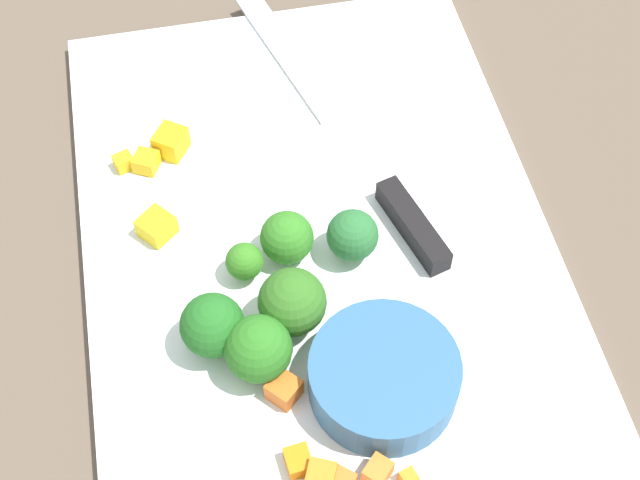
{
  "coord_description": "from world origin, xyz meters",
  "views": [
    {
      "loc": [
        0.34,
        -0.07,
        0.52
      ],
      "look_at": [
        0.0,
        0.0,
        0.02
      ],
      "focal_mm": 50.55,
      "sensor_mm": 36.0,
      "label": 1
    }
  ],
  "objects": [
    {
      "name": "ground_plane",
      "position": [
        0.0,
        0.0,
        0.0
      ],
      "size": [
        4.0,
        4.0,
        0.0
      ],
      "primitive_type": "plane",
      "color": "brown"
    },
    {
      "name": "cutting_board",
      "position": [
        0.0,
        0.0,
        0.01
      ],
      "size": [
        0.48,
        0.32,
        0.01
      ],
      "primitive_type": "cube",
      "color": "white",
      "rests_on": "ground_plane"
    },
    {
      "name": "prep_bowl",
      "position": [
        0.11,
        0.02,
        0.03
      ],
      "size": [
        0.09,
        0.09,
        0.03
      ],
      "primitive_type": "cylinder",
      "color": "#2F5F8B",
      "rests_on": "cutting_board"
    },
    {
      "name": "chef_knife",
      "position": [
        -0.06,
        0.05,
        0.02
      ],
      "size": [
        0.3,
        0.1,
        0.02
      ],
      "rotation": [
        0.0,
        0.0,
        3.42
      ],
      "color": "silver",
      "rests_on": "cutting_board"
    },
    {
      "name": "carrot_dice_0",
      "position": [
        0.16,
        -0.0,
        0.02
      ],
      "size": [
        0.02,
        0.02,
        0.01
      ],
      "primitive_type": "cube",
      "rotation": [
        0.0,
        0.0,
        0.77
      ],
      "color": "orange",
      "rests_on": "cutting_board"
    },
    {
      "name": "carrot_dice_1",
      "position": [
        0.1,
        -0.04,
        0.02
      ],
      "size": [
        0.02,
        0.02,
        0.02
      ],
      "primitive_type": "cube",
      "rotation": [
        0.0,
        0.0,
        2.32
      ],
      "color": "orange",
      "rests_on": "cutting_board"
    },
    {
      "name": "carrot_dice_2",
      "position": [
        0.15,
        -0.04,
        0.02
      ],
      "size": [
        0.02,
        0.02,
        0.01
      ],
      "primitive_type": "cube",
      "rotation": [
        0.0,
        0.0,
        1.67
      ],
      "color": "orange",
      "rests_on": "cutting_board"
    },
    {
      "name": "carrot_dice_4",
      "position": [
        0.16,
        -0.03,
        0.02
      ],
      "size": [
        0.02,
        0.02,
        0.02
      ],
      "primitive_type": "cube",
      "rotation": [
        0.0,
        0.0,
        2.72
      ],
      "color": "orange",
      "rests_on": "cutting_board"
    },
    {
      "name": "carrot_dice_5",
      "position": [
        0.17,
        0.02,
        0.02
      ],
      "size": [
        0.01,
        0.01,
        0.01
      ],
      "primitive_type": "cube",
      "rotation": [
        0.0,
        0.0,
        1.86
      ],
      "color": "orange",
      "rests_on": "cutting_board"
    },
    {
      "name": "pepper_dice_0",
      "position": [
        -0.11,
        -0.09,
        0.02
      ],
      "size": [
        0.03,
        0.03,
        0.02
      ],
      "primitive_type": "cube",
      "rotation": [
        0.0,
        0.0,
        2.53
      ],
      "color": "yellow",
      "rests_on": "cutting_board"
    },
    {
      "name": "pepper_dice_1",
      "position": [
        -0.1,
        -0.12,
        0.02
      ],
      "size": [
        0.02,
        0.02,
        0.01
      ],
      "primitive_type": "cube",
      "rotation": [
        0.0,
        0.0,
        0.37
      ],
      "color": "yellow",
      "rests_on": "cutting_board"
    },
    {
      "name": "pepper_dice_2",
      "position": [
        -0.1,
        -0.11,
        0.02
      ],
      "size": [
        0.02,
        0.02,
        0.01
      ],
      "primitive_type": "cube",
      "rotation": [
        0.0,
        0.0,
        1.09
      ],
      "color": "yellow",
      "rests_on": "cutting_board"
    },
    {
      "name": "pepper_dice_3",
      "position": [
        -0.04,
        -0.11,
        0.02
      ],
      "size": [
        0.03,
        0.03,
        0.02
      ],
      "primitive_type": "cube",
      "rotation": [
        0.0,
        0.0,
        0.7
      ],
      "color": "yellow",
      "rests_on": "cutting_board"
    },
    {
      "name": "broccoli_floret_0",
      "position": [
        0.01,
        -0.05,
        0.03
      ],
      "size": [
        0.03,
        0.03,
        0.03
      ],
      "color": "#95B262",
      "rests_on": "cutting_board"
    },
    {
      "name": "broccoli_floret_1",
      "position": [
        0.08,
        -0.05,
        0.04
      ],
      "size": [
        0.04,
        0.04,
        0.05
      ],
      "color": "#92BD5B",
      "rests_on": "cutting_board"
    },
    {
      "name": "broccoli_floret_2",
      "position": [
        0.05,
        -0.03,
        0.04
      ],
      "size": [
        0.04,
        0.04,
        0.05
      ],
      "color": "#87BE5B",
      "rests_on": "cutting_board"
    },
    {
      "name": "broccoli_floret_3",
      "position": [
        0.01,
        0.02,
        0.03
      ],
      "size": [
        0.03,
        0.03,
        0.04
      ],
      "color": "#95B45E",
      "rests_on": "cutting_board"
    },
    {
      "name": "broccoli_floret_4",
      "position": [
        0.06,
        -0.08,
        0.04
      ],
      "size": [
        0.04,
        0.04,
        0.05
      ],
      "color": "#93B968",
      "rests_on": "cutting_board"
    },
    {
      "name": "broccoli_floret_5",
      "position": [
        0.0,
        -0.02,
        0.03
      ],
      "size": [
        0.04,
        0.04,
        0.04
      ],
      "color": "#96AE65",
      "rests_on": "cutting_board"
    }
  ]
}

